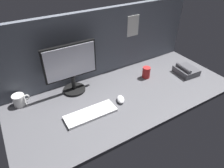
{
  "coord_description": "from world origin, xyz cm",
  "views": [
    {
      "loc": [
        -74.97,
        -105.52,
        100.14
      ],
      "look_at": [
        -13.17,
        0.0,
        14.0
      ],
      "focal_mm": 32.48,
      "sensor_mm": 36.0,
      "label": 1
    }
  ],
  "objects_px": {
    "mug_red_plastic": "(146,72)",
    "mug_ceramic_white": "(19,100)",
    "mouse": "(121,99)",
    "monitor": "(71,67)",
    "keyboard": "(91,114)",
    "desk_phone": "(186,71)"
  },
  "relations": [
    {
      "from": "mouse",
      "to": "desk_phone",
      "type": "distance_m",
      "value": 0.73
    },
    {
      "from": "mug_red_plastic",
      "to": "mug_ceramic_white",
      "type": "xyz_separation_m",
      "value": [
        -1.04,
        0.19,
        -0.01
      ]
    },
    {
      "from": "mug_red_plastic",
      "to": "mug_ceramic_white",
      "type": "relative_size",
      "value": 0.84
    },
    {
      "from": "monitor",
      "to": "keyboard",
      "type": "bearing_deg",
      "value": -92.03
    },
    {
      "from": "mug_red_plastic",
      "to": "desk_phone",
      "type": "bearing_deg",
      "value": -21.58
    },
    {
      "from": "keyboard",
      "to": "mug_ceramic_white",
      "type": "height_order",
      "value": "mug_ceramic_white"
    },
    {
      "from": "mug_red_plastic",
      "to": "mug_ceramic_white",
      "type": "distance_m",
      "value": 1.06
    },
    {
      "from": "keyboard",
      "to": "mouse",
      "type": "relative_size",
      "value": 3.85
    },
    {
      "from": "mug_ceramic_white",
      "to": "keyboard",
      "type": "bearing_deg",
      "value": -42.55
    },
    {
      "from": "keyboard",
      "to": "desk_phone",
      "type": "relative_size",
      "value": 1.83
    },
    {
      "from": "mug_ceramic_white",
      "to": "desk_phone",
      "type": "bearing_deg",
      "value": -13.2
    },
    {
      "from": "keyboard",
      "to": "desk_phone",
      "type": "distance_m",
      "value": 1.0
    },
    {
      "from": "mouse",
      "to": "desk_phone",
      "type": "bearing_deg",
      "value": 25.83
    },
    {
      "from": "monitor",
      "to": "mug_red_plastic",
      "type": "height_order",
      "value": "monitor"
    },
    {
      "from": "monitor",
      "to": "keyboard",
      "type": "relative_size",
      "value": 1.12
    },
    {
      "from": "mouse",
      "to": "mug_red_plastic",
      "type": "distance_m",
      "value": 0.41
    },
    {
      "from": "keyboard",
      "to": "desk_phone",
      "type": "xyz_separation_m",
      "value": [
        0.99,
        0.04,
        0.02
      ]
    },
    {
      "from": "mouse",
      "to": "monitor",
      "type": "bearing_deg",
      "value": 152.49
    },
    {
      "from": "monitor",
      "to": "desk_phone",
      "type": "bearing_deg",
      "value": -16.57
    },
    {
      "from": "monitor",
      "to": "mug_ceramic_white",
      "type": "height_order",
      "value": "monitor"
    },
    {
      "from": "desk_phone",
      "to": "mug_red_plastic",
      "type": "bearing_deg",
      "value": 158.42
    },
    {
      "from": "monitor",
      "to": "keyboard",
      "type": "height_order",
      "value": "monitor"
    }
  ]
}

